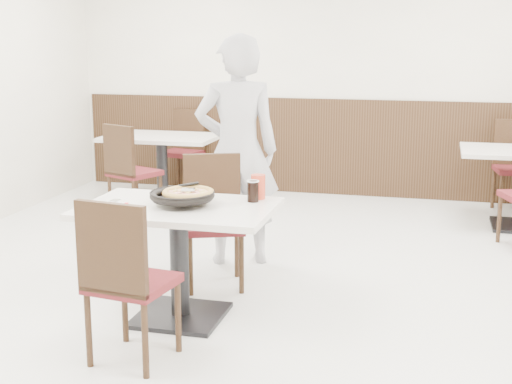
% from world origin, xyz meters
% --- Properties ---
extents(floor, '(7.00, 7.00, 0.00)m').
position_xyz_m(floor, '(0.00, 0.00, 0.00)').
color(floor, beige).
rests_on(floor, ground).
extents(wall_back, '(6.00, 0.04, 2.80)m').
position_xyz_m(wall_back, '(0.00, 3.50, 1.40)').
color(wall_back, silver).
rests_on(wall_back, floor).
extents(wainscot_back, '(5.90, 0.03, 1.10)m').
position_xyz_m(wainscot_back, '(0.00, 3.48, 0.55)').
color(wainscot_back, black).
rests_on(wainscot_back, floor).
extents(main_table, '(1.30, 0.96, 0.75)m').
position_xyz_m(main_table, '(-0.35, -0.48, 0.38)').
color(main_table, silver).
rests_on(main_table, floor).
extents(chair_near, '(0.48, 0.48, 0.95)m').
position_xyz_m(chair_near, '(-0.39, -1.11, 0.47)').
color(chair_near, black).
rests_on(chair_near, floor).
extents(chair_far, '(0.54, 0.54, 0.95)m').
position_xyz_m(chair_far, '(-0.32, 0.16, 0.47)').
color(chair_far, black).
rests_on(chair_far, floor).
extents(trivet, '(0.13, 0.13, 0.04)m').
position_xyz_m(trivet, '(-0.34, -0.40, 0.77)').
color(trivet, black).
rests_on(trivet, main_table).
extents(pizza_pan, '(0.42, 0.42, 0.01)m').
position_xyz_m(pizza_pan, '(-0.32, -0.47, 0.79)').
color(pizza_pan, black).
rests_on(pizza_pan, trivet).
extents(pizza, '(0.33, 0.33, 0.02)m').
position_xyz_m(pizza, '(-0.29, -0.44, 0.81)').
color(pizza, tan).
rests_on(pizza, pizza_pan).
extents(pizza_server, '(0.11, 0.13, 0.00)m').
position_xyz_m(pizza_server, '(-0.30, -0.42, 0.84)').
color(pizza_server, silver).
rests_on(pizza_server, pizza).
extents(napkin, '(0.17, 0.17, 0.00)m').
position_xyz_m(napkin, '(-0.75, -0.57, 0.75)').
color(napkin, white).
rests_on(napkin, main_table).
extents(side_plate, '(0.18, 0.18, 0.01)m').
position_xyz_m(side_plate, '(-0.74, -0.62, 0.76)').
color(side_plate, white).
rests_on(side_plate, napkin).
extents(fork, '(0.03, 0.15, 0.00)m').
position_xyz_m(fork, '(-0.75, -0.60, 0.77)').
color(fork, silver).
rests_on(fork, side_plate).
extents(cola_glass, '(0.08, 0.08, 0.13)m').
position_xyz_m(cola_glass, '(0.08, -0.26, 0.81)').
color(cola_glass, black).
rests_on(cola_glass, main_table).
extents(red_cup, '(0.11, 0.11, 0.16)m').
position_xyz_m(red_cup, '(0.09, -0.17, 0.83)').
color(red_cup, red).
rests_on(red_cup, main_table).
extents(diner_person, '(0.78, 0.65, 1.82)m').
position_xyz_m(diner_person, '(-0.32, 0.76, 0.91)').
color(diner_person, silver).
rests_on(diner_person, floor).
extents(bg_table_left, '(1.30, 0.95, 0.75)m').
position_xyz_m(bg_table_left, '(-1.67, 2.54, 0.38)').
color(bg_table_left, silver).
rests_on(bg_table_left, floor).
extents(bg_chair_left_near, '(0.56, 0.56, 0.95)m').
position_xyz_m(bg_chair_left_near, '(-1.72, 1.92, 0.47)').
color(bg_chair_left_near, black).
rests_on(bg_chair_left_near, floor).
extents(bg_chair_left_far, '(0.51, 0.51, 0.95)m').
position_xyz_m(bg_chair_left_far, '(-1.71, 3.23, 0.47)').
color(bg_chair_left_far, black).
rests_on(bg_chair_left_far, floor).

